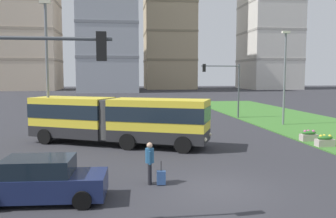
{
  "coord_description": "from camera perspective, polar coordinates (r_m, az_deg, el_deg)",
  "views": [
    {
      "loc": [
        -3.77,
        -13.14,
        4.48
      ],
      "look_at": [
        -0.55,
        10.39,
        2.2
      ],
      "focal_mm": 37.81,
      "sensor_mm": 36.0,
      "label": 1
    }
  ],
  "objects": [
    {
      "name": "apartment_tower_west",
      "position": [
        116.9,
        -21.27,
        13.51
      ],
      "size": [
        15.85,
        17.0,
        43.04
      ],
      "color": "#C6B299",
      "rests_on": "ground"
    },
    {
      "name": "traffic_light_near_left",
      "position": [
        10.46,
        -21.81,
        2.02
      ],
      "size": [
        3.62,
        0.28,
        5.68
      ],
      "color": "#474C51",
      "rests_on": "ground"
    },
    {
      "name": "apartment_tower_centre",
      "position": [
        119.3,
        0.2,
        16.17
      ],
      "size": [
        16.0,
        15.94,
        53.19
      ],
      "color": "tan",
      "rests_on": "ground"
    },
    {
      "name": "traffic_light_far_right",
      "position": [
        36.76,
        9.32,
        4.51
      ],
      "size": [
        4.05,
        0.28,
        5.61
      ],
      "color": "#474C51",
      "rests_on": "ground"
    },
    {
      "name": "streetlight_left",
      "position": [
        24.79,
        -18.91,
        6.62
      ],
      "size": [
        0.7,
        0.28,
        9.3
      ],
      "color": "slate",
      "rests_on": "ground"
    },
    {
      "name": "car_black_sedan",
      "position": [
        33.26,
        -11.65,
        -1.06
      ],
      "size": [
        4.6,
        2.49,
        1.58
      ],
      "color": "black",
      "rests_on": "ground"
    },
    {
      "name": "ground_plane",
      "position": [
        14.38,
        8.01,
        -12.72
      ],
      "size": [
        260.0,
        260.0,
        0.0
      ],
      "primitive_type": "plane",
      "color": "#2D2D33"
    },
    {
      "name": "streetlight_median",
      "position": [
        33.01,
        18.29,
        5.42
      ],
      "size": [
        0.7,
        0.28,
        8.32
      ],
      "color": "slate",
      "rests_on": "ground"
    },
    {
      "name": "pedestrian_crossing",
      "position": [
        14.67,
        -2.97,
        -8.23
      ],
      "size": [
        0.36,
        0.58,
        1.74
      ],
      "color": "black",
      "rests_on": "ground"
    },
    {
      "name": "flower_planter_2",
      "position": [
        24.03,
        23.96,
        -4.7
      ],
      "size": [
        1.1,
        0.56,
        0.74
      ],
      "color": "#B7AD9E",
      "rests_on": "grass_median"
    },
    {
      "name": "articulated_bus",
      "position": [
        22.89,
        -8.21,
        -1.66
      ],
      "size": [
        11.72,
        7.23,
        3.0
      ],
      "color": "yellow",
      "rests_on": "ground"
    },
    {
      "name": "rolling_suitcase",
      "position": [
        14.7,
        -1.11,
        -10.98
      ],
      "size": [
        0.37,
        0.26,
        0.97
      ],
      "color": "#335693",
      "rests_on": "ground"
    },
    {
      "name": "flower_planter_3",
      "position": [
        25.63,
        21.74,
        -4.01
      ],
      "size": [
        1.1,
        0.56,
        0.74
      ],
      "color": "#B7AD9E",
      "rests_on": "grass_median"
    },
    {
      "name": "car_navy_sedan",
      "position": [
        13.54,
        -19.63,
        -10.81
      ],
      "size": [
        4.5,
        2.24,
        1.58
      ],
      "color": "#19234C",
      "rests_on": "ground"
    },
    {
      "name": "apartment_tower_eastcentre",
      "position": [
        123.22,
        16.0,
        13.69
      ],
      "size": [
        15.81,
        19.53,
        44.99
      ],
      "color": "silver",
      "rests_on": "ground"
    }
  ]
}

